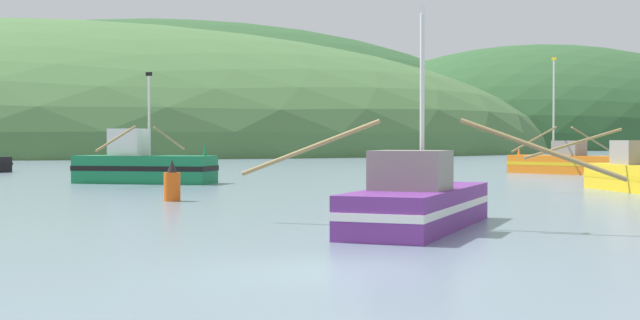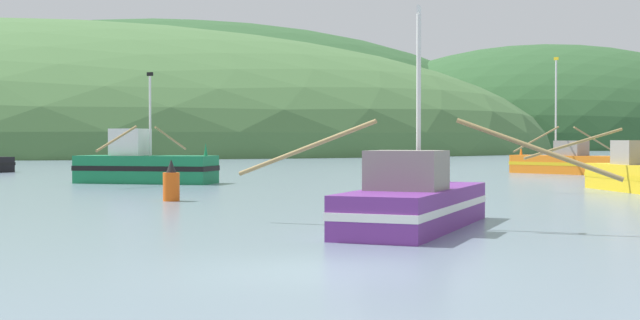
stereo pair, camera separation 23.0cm
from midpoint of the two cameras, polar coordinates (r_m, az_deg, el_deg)
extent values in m
plane|color=slate|center=(15.13, 0.01, -7.32)|extent=(600.00, 600.00, 0.00)
ellipsoid|color=#2D562D|center=(258.20, -9.63, 0.77)|extent=(209.03, 167.22, 71.85)
ellipsoid|color=#47703D|center=(185.81, -17.46, 0.53)|extent=(204.04, 163.23, 49.42)
ellipsoid|color=#2D562D|center=(245.06, 14.49, 0.72)|extent=(120.46, 96.37, 55.84)
cube|color=#197A47|center=(46.99, -11.14, -0.61)|extent=(7.68, 4.66, 1.46)
cube|color=black|center=(46.99, -11.15, -0.52)|extent=(7.75, 4.71, 0.26)
cone|color=#197A47|center=(45.66, -7.32, 0.71)|extent=(0.25, 0.25, 0.70)
cube|color=silver|center=(47.35, -12.15, 1.15)|extent=(2.17, 2.16, 1.42)
cylinder|color=silver|center=(46.88, -10.89, 2.84)|extent=(0.12, 0.12, 4.18)
cube|color=black|center=(46.99, -10.90, 5.53)|extent=(0.35, 0.15, 0.20)
cylinder|color=#997F4C|center=(49.98, -9.57, 1.39)|extent=(1.51, 4.04, 1.33)
cylinder|color=#997F4C|center=(43.99, -12.95, 1.39)|extent=(1.51, 4.04, 1.33)
cube|color=gray|center=(41.60, 20.19, 0.47)|extent=(1.82, 1.86, 1.08)
cylinder|color=#997F4C|center=(39.38, 16.36, 1.03)|extent=(4.47, 0.26, 1.39)
cube|color=orange|center=(61.14, 15.86, -0.30)|extent=(6.16, 7.50, 1.25)
cube|color=gold|center=(61.14, 15.86, -0.24)|extent=(6.22, 7.58, 0.22)
cone|color=orange|center=(63.15, 13.09, 0.65)|extent=(0.28, 0.28, 0.70)
cube|color=gray|center=(60.91, 16.18, 0.75)|extent=(2.28, 2.35, 1.01)
cylinder|color=silver|center=(61.60, 15.24, 3.30)|extent=(0.12, 0.12, 6.46)
cube|color=gold|center=(61.81, 15.26, 6.40)|extent=(0.24, 0.31, 0.20)
cylinder|color=#997F4C|center=(58.26, 14.06, 1.34)|extent=(4.11, 3.03, 1.73)
cylinder|color=#997F4C|center=(64.03, 17.52, 1.31)|extent=(4.11, 3.03, 1.73)
cube|color=#6B2D84|center=(22.62, 6.56, -3.15)|extent=(5.32, 7.62, 1.04)
cube|color=white|center=(22.61, 6.56, -3.02)|extent=(5.37, 7.70, 0.19)
cone|color=#6B2D84|center=(25.90, 8.53, -0.67)|extent=(0.27, 0.27, 0.70)
cube|color=gray|center=(21.74, 5.98, -0.66)|extent=(2.34, 2.26, 0.98)
cylinder|color=silver|center=(22.82, 6.74, 3.85)|extent=(0.12, 0.12, 4.50)
cube|color=white|center=(23.04, 6.75, 9.75)|extent=(0.19, 0.33, 0.20)
cylinder|color=#997F4C|center=(23.53, -0.65, 0.78)|extent=(3.63, 1.94, 1.55)
cylinder|color=#997F4C|center=(21.96, 14.30, 0.70)|extent=(3.63, 1.94, 1.55)
cylinder|color=#E55914|center=(33.03, -9.48, -1.73)|extent=(0.62, 0.62, 1.07)
cone|color=black|center=(33.00, -9.49, -0.38)|extent=(0.37, 0.37, 0.50)
camera|label=1|loc=(0.11, -89.83, 0.00)|focal=49.04mm
camera|label=2|loc=(0.11, 90.17, 0.00)|focal=49.04mm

